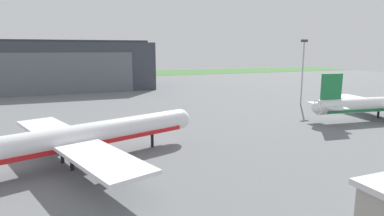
{
  "coord_description": "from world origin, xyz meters",
  "views": [
    {
      "loc": [
        -17.79,
        -59.26,
        18.1
      ],
      "look_at": [
        11.01,
        14.12,
        3.7
      ],
      "focal_mm": 30.22,
      "sensor_mm": 36.0,
      "label": 1
    }
  ],
  "objects": [
    {
      "name": "ground_plane",
      "position": [
        0.0,
        0.0,
        0.0
      ],
      "size": [
        440.0,
        440.0,
        0.0
      ],
      "primitive_type": "plane",
      "color": "slate"
    },
    {
      "name": "grass_field_strip",
      "position": [
        0.0,
        184.23,
        0.04
      ],
      "size": [
        440.0,
        56.0,
        0.08
      ],
      "primitive_type": "cube",
      "color": "#3E6F34",
      "rests_on": "ground_plane"
    },
    {
      "name": "maintenance_hangar",
      "position": [
        -23.8,
        98.96,
        10.63
      ],
      "size": [
        87.6,
        36.25,
        22.18
      ],
      "color": "#383D47",
      "rests_on": "ground_plane"
    },
    {
      "name": "airliner_near_right",
      "position": [
        -16.87,
        -6.8,
        4.25
      ],
      "size": [
        42.95,
        39.51,
        13.11
      ],
      "color": "silver",
      "rests_on": "ground_plane"
    },
    {
      "name": "apron_light_mast",
      "position": [
        54.49,
        25.98,
        12.24
      ],
      "size": [
        2.4,
        0.5,
        21.14
      ],
      "color": "#99999E",
      "rests_on": "ground_plane"
    }
  ]
}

